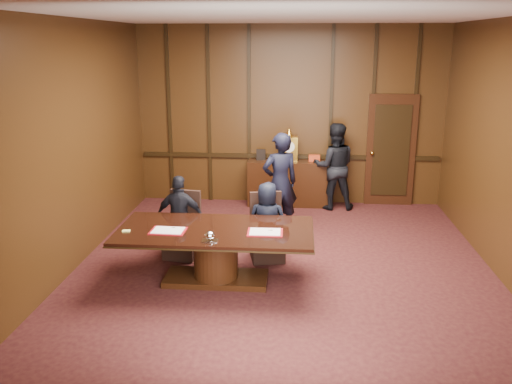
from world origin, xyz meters
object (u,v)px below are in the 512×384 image
at_px(signatory_left, 180,218).
at_px(signatory_right, 267,222).
at_px(conference_table, 216,246).
at_px(witness_left, 280,183).
at_px(sideboard, 288,181).
at_px(witness_right, 334,166).

bearing_deg(signatory_left, signatory_right, -176.07).
distance_m(signatory_left, signatory_right, 1.30).
xyz_separation_m(conference_table, signatory_left, (-0.65, 0.80, 0.13)).
bearing_deg(witness_left, conference_table, 46.86).
relative_size(sideboard, signatory_right, 1.33).
bearing_deg(signatory_left, conference_table, 133.02).
bearing_deg(signatory_right, conference_table, 53.21).
xyz_separation_m(signatory_left, witness_right, (2.43, 2.73, 0.20)).
distance_m(conference_table, signatory_left, 1.04).
xyz_separation_m(conference_table, witness_right, (1.78, 3.53, 0.33)).
bearing_deg(signatory_left, sideboard, -114.30).
relative_size(sideboard, conference_table, 0.61).
distance_m(signatory_right, witness_left, 1.34).
bearing_deg(signatory_left, witness_right, -127.78).
bearing_deg(conference_table, witness_left, 69.55).
relative_size(sideboard, signatory_left, 1.25).
xyz_separation_m(witness_left, witness_right, (1.00, 1.42, -0.02)).
relative_size(witness_left, witness_right, 1.02).
bearing_deg(witness_right, signatory_right, 64.71).
height_order(signatory_right, witness_right, witness_right).
height_order(conference_table, witness_right, witness_right).
bearing_deg(sideboard, conference_table, -103.73).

